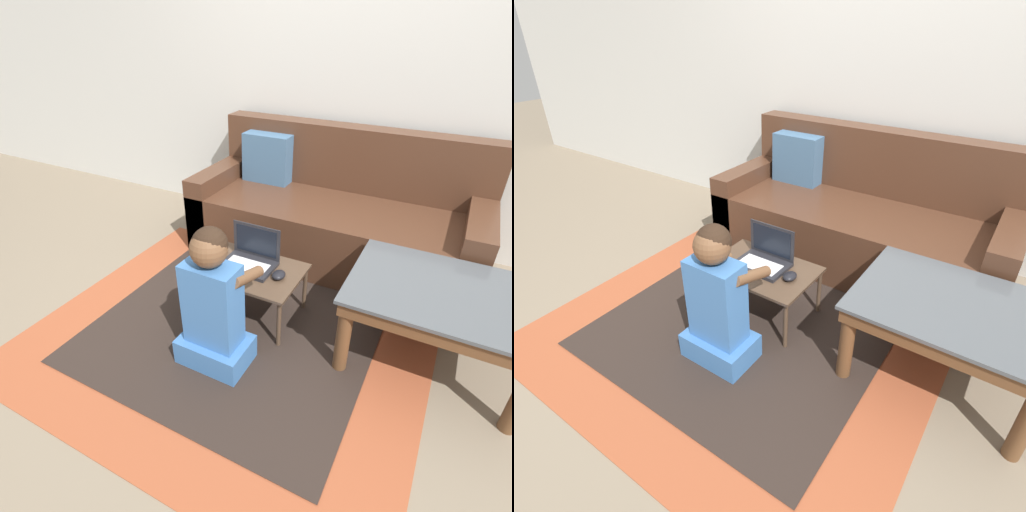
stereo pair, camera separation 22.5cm
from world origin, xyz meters
TOP-DOWN VIEW (x-y plane):
  - ground_plane at (0.00, 0.00)m, footprint 16.00×16.00m
  - wall_back at (0.00, 1.40)m, footprint 9.00×0.06m
  - area_rug at (-0.04, -0.15)m, footprint 2.09×1.81m
  - couch at (0.16, 0.96)m, footprint 1.96×0.82m
  - coffee_table at (0.95, 0.15)m, footprint 0.86×0.64m
  - laptop_desk at (-0.04, 0.06)m, footprint 0.60×0.41m
  - laptop at (-0.05, 0.09)m, footprint 0.30×0.21m
  - computer_mouse at (0.15, 0.05)m, footprint 0.07×0.09m
  - person_seated at (-0.00, -0.36)m, footprint 0.35×0.37m

SIDE VIEW (x-z plane):
  - ground_plane at x=0.00m, z-range 0.00..0.00m
  - area_rug at x=-0.04m, z-range 0.00..0.01m
  - laptop_desk at x=-0.04m, z-range 0.12..0.44m
  - couch at x=0.16m, z-range -0.14..0.74m
  - computer_mouse at x=0.15m, z-range 0.31..0.35m
  - laptop at x=-0.05m, z-range 0.24..0.46m
  - person_seated at x=0.00m, z-range -0.03..0.74m
  - coffee_table at x=0.95m, z-range 0.15..0.60m
  - wall_back at x=0.00m, z-range 0.00..2.50m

